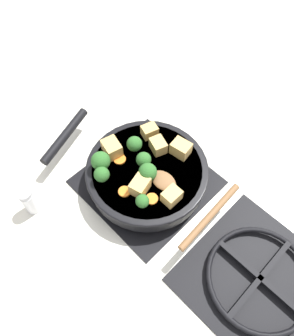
# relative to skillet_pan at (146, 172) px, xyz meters

# --- Properties ---
(ground_plane) EXTENTS (2.40, 2.40, 0.00)m
(ground_plane) POSITION_rel_skillet_pan_xyz_m (-0.00, 0.00, -0.05)
(ground_plane) COLOR silver
(front_burner_grate) EXTENTS (0.31, 0.31, 0.03)m
(front_burner_grate) POSITION_rel_skillet_pan_xyz_m (-0.00, 0.00, -0.04)
(front_burner_grate) COLOR black
(front_burner_grate) RESTS_ON ground_plane
(rear_burner_grate) EXTENTS (0.31, 0.31, 0.03)m
(rear_burner_grate) POSITION_rel_skillet_pan_xyz_m (-0.00, 0.36, -0.04)
(rear_burner_grate) COLOR black
(rear_burner_grate) RESTS_ON ground_plane
(skillet_pan) EXTENTS (0.33, 0.43, 0.05)m
(skillet_pan) POSITION_rel_skillet_pan_xyz_m (0.00, 0.00, 0.00)
(skillet_pan) COLOR black
(skillet_pan) RESTS_ON front_burner_grate
(wooden_spoon) EXTENTS (0.21, 0.19, 0.02)m
(wooden_spoon) POSITION_rel_skillet_pan_xyz_m (-0.01, 0.13, 0.03)
(wooden_spoon) COLOR brown
(wooden_spoon) RESTS_ON skillet_pan
(tofu_cube_center_large) EXTENTS (0.05, 0.05, 0.04)m
(tofu_cube_center_large) POSITION_rel_skillet_pan_xyz_m (0.05, 0.03, 0.04)
(tofu_cube_center_large) COLOR tan
(tofu_cube_center_large) RESTS_ON skillet_pan
(tofu_cube_near_handle) EXTENTS (0.05, 0.05, 0.03)m
(tofu_cube_near_handle) POSITION_rel_skillet_pan_xyz_m (-0.06, -0.02, 0.04)
(tofu_cube_near_handle) COLOR tan
(tofu_cube_near_handle) RESTS_ON skillet_pan
(tofu_cube_east_chunk) EXTENTS (0.04, 0.05, 0.04)m
(tofu_cube_east_chunk) POSITION_rel_skillet_pan_xyz_m (-0.09, 0.03, 0.04)
(tofu_cube_east_chunk) COLOR tan
(tofu_cube_east_chunk) RESTS_ON skillet_pan
(tofu_cube_west_chunk) EXTENTS (0.05, 0.06, 0.04)m
(tofu_cube_west_chunk) POSITION_rel_skillet_pan_xyz_m (0.03, -0.09, 0.04)
(tofu_cube_west_chunk) COLOR tan
(tofu_cube_west_chunk) RESTS_ON skillet_pan
(tofu_cube_back_piece) EXTENTS (0.05, 0.04, 0.03)m
(tofu_cube_back_piece) POSITION_rel_skillet_pan_xyz_m (-0.08, -0.07, 0.04)
(tofu_cube_back_piece) COLOR tan
(tofu_cube_back_piece) RESTS_ON skillet_pan
(tofu_cube_front_piece) EXTENTS (0.04, 0.03, 0.03)m
(tofu_cube_front_piece) POSITION_rel_skillet_pan_xyz_m (0.02, 0.11, 0.04)
(tofu_cube_front_piece) COLOR tan
(tofu_cube_front_piece) RESTS_ON skillet_pan
(broccoli_floret_near_spoon) EXTENTS (0.05, 0.05, 0.05)m
(broccoli_floret_near_spoon) POSITION_rel_skillet_pan_xyz_m (0.08, -0.08, 0.05)
(broccoli_floret_near_spoon) COLOR #709956
(broccoli_floret_near_spoon) RESTS_ON skillet_pan
(broccoli_floret_center_top) EXTENTS (0.04, 0.04, 0.04)m
(broccoli_floret_center_top) POSITION_rel_skillet_pan_xyz_m (-0.01, -0.01, 0.05)
(broccoli_floret_center_top) COLOR #709956
(broccoli_floret_center_top) RESTS_ON skillet_pan
(broccoli_floret_east_rim) EXTENTS (0.04, 0.04, 0.05)m
(broccoli_floret_east_rim) POSITION_rel_skillet_pan_xyz_m (0.10, -0.05, 0.05)
(broccoli_floret_east_rim) COLOR #709956
(broccoli_floret_east_rim) RESTS_ON skillet_pan
(broccoli_floret_west_rim) EXTENTS (0.04, 0.04, 0.05)m
(broccoli_floret_west_rim) POSITION_rel_skillet_pan_xyz_m (-0.02, -0.06, 0.05)
(broccoli_floret_west_rim) COLOR #709956
(broccoli_floret_west_rim) RESTS_ON skillet_pan
(broccoli_floret_north_edge) EXTENTS (0.04, 0.04, 0.05)m
(broccoli_floret_north_edge) POSITION_rel_skillet_pan_xyz_m (0.02, 0.03, 0.05)
(broccoli_floret_north_edge) COLOR #709956
(broccoli_floret_north_edge) RESTS_ON skillet_pan
(broccoli_floret_south_cluster) EXTENTS (0.03, 0.03, 0.04)m
(broccoli_floret_south_cluster) POSITION_rel_skillet_pan_xyz_m (0.08, 0.07, 0.04)
(broccoli_floret_south_cluster) COLOR #709956
(broccoli_floret_south_cluster) RESTS_ON skillet_pan
(carrot_slice_orange_thin) EXTENTS (0.03, 0.03, 0.01)m
(carrot_slice_orange_thin) POSITION_rel_skillet_pan_xyz_m (0.09, 0.01, 0.02)
(carrot_slice_orange_thin) COLOR orange
(carrot_slice_orange_thin) RESTS_ON skillet_pan
(carrot_slice_near_center) EXTENTS (0.03, 0.03, 0.01)m
(carrot_slice_near_center) POSITION_rel_skillet_pan_xyz_m (0.03, -0.06, 0.02)
(carrot_slice_near_center) COLOR orange
(carrot_slice_near_center) RESTS_ON skillet_pan
(carrot_slice_edge_slice) EXTENTS (0.03, 0.03, 0.01)m
(carrot_slice_edge_slice) POSITION_rel_skillet_pan_xyz_m (0.05, 0.07, 0.02)
(carrot_slice_edge_slice) COLOR orange
(carrot_slice_edge_slice) RESTS_ON skillet_pan
(salt_shaker) EXTENTS (0.04, 0.04, 0.09)m
(salt_shaker) POSITION_rel_skillet_pan_xyz_m (0.26, -0.15, -0.01)
(salt_shaker) COLOR white
(salt_shaker) RESTS_ON ground_plane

